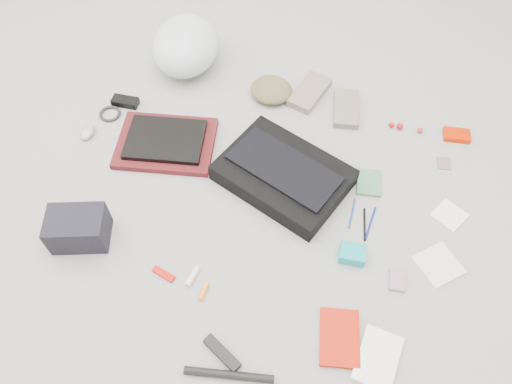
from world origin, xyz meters
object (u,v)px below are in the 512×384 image
(bike_helmet, at_px, (186,45))
(laptop, at_px, (165,139))
(messenger_bag, at_px, (283,175))
(camera_bag, at_px, (78,228))
(accordion_wallet, at_px, (352,254))
(book_red, at_px, (340,338))

(bike_helmet, bearing_deg, laptop, -86.26)
(messenger_bag, relative_size, laptop, 1.52)
(laptop, relative_size, camera_bag, 1.55)
(laptop, xyz_separation_m, accordion_wallet, (0.84, -0.23, -0.02))
(laptop, relative_size, bike_helmet, 0.84)
(book_red, height_order, accordion_wallet, accordion_wallet)
(camera_bag, bearing_deg, messenger_bag, 17.07)
(laptop, bearing_deg, bike_helmet, 89.54)
(messenger_bag, relative_size, bike_helmet, 1.28)
(bike_helmet, relative_size, camera_bag, 1.84)
(camera_bag, bearing_deg, bike_helmet, 69.31)
(laptop, xyz_separation_m, bike_helmet, (-0.12, 0.48, 0.07))
(messenger_bag, distance_m, book_red, 0.64)
(messenger_bag, height_order, book_red, messenger_bag)
(messenger_bag, distance_m, accordion_wallet, 0.40)
(messenger_bag, height_order, camera_bag, camera_bag)
(accordion_wallet, bearing_deg, camera_bag, -172.25)
(messenger_bag, bearing_deg, bike_helmet, 159.45)
(camera_bag, bearing_deg, laptop, 57.17)
(messenger_bag, xyz_separation_m, camera_bag, (-0.60, -0.49, 0.03))
(laptop, bearing_deg, camera_bag, -115.04)
(camera_bag, relative_size, book_red, 1.06)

